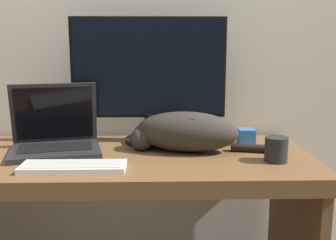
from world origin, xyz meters
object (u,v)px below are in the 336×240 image
object	(u,v)px
laptop	(55,138)
monitor	(149,76)
cat	(185,131)
coffee_mug	(276,149)
external_keyboard	(73,167)

from	to	relation	value
laptop	monitor	bearing A→B (deg)	7.28
cat	coffee_mug	bearing A→B (deg)	-12.93
laptop	cat	distance (m)	0.51
external_keyboard	coffee_mug	world-z (taller)	coffee_mug
laptop	external_keyboard	size ratio (longest dim) A/B	1.10
laptop	external_keyboard	bearing A→B (deg)	-76.40
monitor	laptop	bearing A→B (deg)	-159.65
monitor	external_keyboard	world-z (taller)	monitor
monitor	coffee_mug	xyz separation A→B (m)	(0.46, -0.29, -0.24)
monitor	cat	xyz separation A→B (m)	(0.14, -0.14, -0.20)
laptop	coffee_mug	size ratio (longest dim) A/B	4.27
external_keyboard	coffee_mug	distance (m)	0.71
coffee_mug	cat	bearing A→B (deg)	154.74
laptop	cat	size ratio (longest dim) A/B	0.69
monitor	laptop	world-z (taller)	monitor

